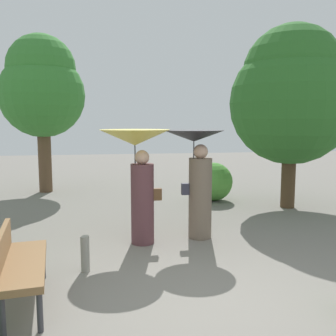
{
  "coord_description": "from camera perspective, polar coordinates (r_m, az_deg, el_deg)",
  "views": [
    {
      "loc": [
        -1.11,
        -3.99,
        2.07
      ],
      "look_at": [
        0.0,
        2.76,
        1.22
      ],
      "focal_mm": 40.39,
      "sensor_mm": 36.0,
      "label": 1
    }
  ],
  "objects": [
    {
      "name": "tree_near_right",
      "position": [
        9.43,
        18.15,
        10.58
      ],
      "size": [
        2.87,
        2.87,
        4.3
      ],
      "color": "#4C3823",
      "rests_on": "ground"
    },
    {
      "name": "park_bench",
      "position": [
        4.68,
        -21.85,
        -12.91
      ],
      "size": [
        0.68,
        1.55,
        0.83
      ],
      "rotation": [
        0.0,
        0.0,
        1.7
      ],
      "color": "#38383D",
      "rests_on": "ground"
    },
    {
      "name": "bush_path_left",
      "position": [
        9.93,
        6.85,
        -2.07
      ],
      "size": [
        1.0,
        1.0,
        1.0
      ],
      "primitive_type": "sphere",
      "color": "#4C9338",
      "rests_on": "ground"
    },
    {
      "name": "path_marker_post",
      "position": [
        5.46,
        -12.4,
        -12.55
      ],
      "size": [
        0.12,
        0.12,
        0.5
      ],
      "primitive_type": "cylinder",
      "color": "gray",
      "rests_on": "ground"
    },
    {
      "name": "person_left",
      "position": [
        6.31,
        -4.57,
        0.91
      ],
      "size": [
        1.17,
        1.17,
        1.93
      ],
      "rotation": [
        0.0,
        0.0,
        1.5
      ],
      "color": "#563338",
      "rests_on": "ground"
    },
    {
      "name": "ground_plane",
      "position": [
        4.63,
        5.86,
        -19.51
      ],
      "size": [
        40.0,
        40.0,
        0.0
      ],
      "primitive_type": "plane",
      "color": "slate"
    },
    {
      "name": "tree_mid_left",
      "position": [
        11.61,
        -18.48,
        11.49
      ],
      "size": [
        2.41,
        2.41,
        4.52
      ],
      "color": "brown",
      "rests_on": "ground"
    },
    {
      "name": "person_right",
      "position": [
        6.64,
        4.42,
        0.07
      ],
      "size": [
        1.08,
        1.08,
        1.92
      ],
      "rotation": [
        0.0,
        0.0,
        1.5
      ],
      "color": "#6B5B4C",
      "rests_on": "ground"
    }
  ]
}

